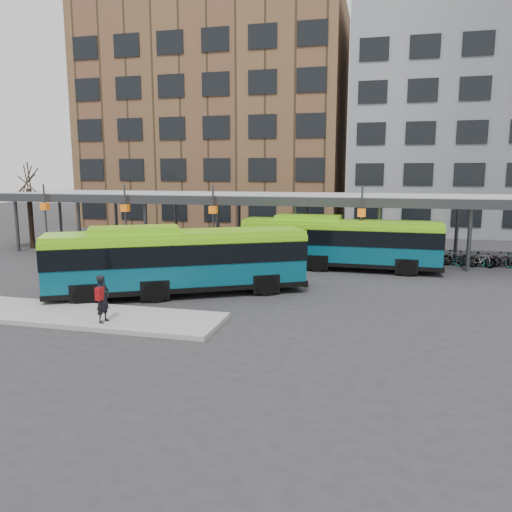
{
  "coord_description": "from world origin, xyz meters",
  "views": [
    {
      "loc": [
        7.07,
        -19.59,
        5.65
      ],
      "look_at": [
        1.57,
        2.36,
        1.8
      ],
      "focal_mm": 35.0,
      "sensor_mm": 36.0,
      "label": 1
    }
  ],
  "objects_px": {
    "tree": "(31,215)",
    "bus_rear": "(339,241)",
    "bus_front": "(177,259)",
    "pedestrian": "(103,298)"
  },
  "relations": [
    {
      "from": "tree",
      "to": "pedestrian",
      "type": "height_order",
      "value": "tree"
    },
    {
      "from": "bus_rear",
      "to": "pedestrian",
      "type": "height_order",
      "value": "bus_rear"
    },
    {
      "from": "bus_front",
      "to": "bus_rear",
      "type": "xyz_separation_m",
      "value": [
        6.68,
        8.06,
        -0.05
      ]
    },
    {
      "from": "tree",
      "to": "pedestrian",
      "type": "xyz_separation_m",
      "value": [
        15.35,
        -15.81,
        -1.36
      ]
    },
    {
      "from": "pedestrian",
      "to": "tree",
      "type": "bearing_deg",
      "value": 48.06
    },
    {
      "from": "tree",
      "to": "bus_front",
      "type": "relative_size",
      "value": 0.49
    },
    {
      "from": "tree",
      "to": "pedestrian",
      "type": "bearing_deg",
      "value": -45.85
    },
    {
      "from": "tree",
      "to": "bus_rear",
      "type": "bearing_deg",
      "value": -6.4
    },
    {
      "from": "tree",
      "to": "bus_front",
      "type": "height_order",
      "value": "tree"
    },
    {
      "from": "bus_front",
      "to": "bus_rear",
      "type": "distance_m",
      "value": 10.47
    }
  ]
}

